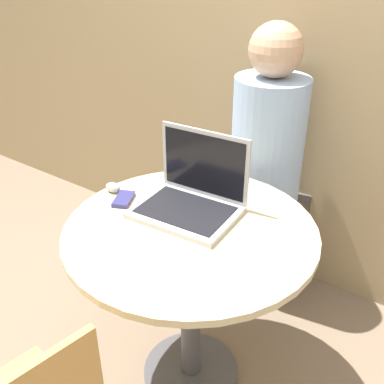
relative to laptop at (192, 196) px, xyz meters
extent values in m
plane|color=#7F6B56|center=(0.06, -0.09, -0.76)|extent=(12.00, 12.00, 0.00)
cube|color=tan|center=(0.06, 0.76, 0.54)|extent=(7.00, 0.05, 2.60)
cylinder|color=#4C4C51|center=(0.06, -0.09, -0.75)|extent=(0.38, 0.38, 0.02)
cylinder|color=#4C4C51|center=(0.06, -0.09, -0.41)|extent=(0.07, 0.07, 0.66)
cylinder|color=beige|center=(0.06, -0.09, -0.07)|extent=(0.84, 0.84, 0.02)
cube|color=#B7B7BC|center=(0.00, -0.04, -0.05)|extent=(0.36, 0.28, 0.02)
cube|color=black|center=(0.00, -0.04, -0.03)|extent=(0.31, 0.22, 0.00)
cube|color=#B7B7BC|center=(-0.01, 0.09, 0.09)|extent=(0.34, 0.03, 0.25)
cube|color=black|center=(-0.01, 0.08, 0.09)|extent=(0.31, 0.02, 0.22)
cube|color=navy|center=(-0.23, -0.10, -0.05)|extent=(0.10, 0.12, 0.02)
ellipsoid|color=#B2B2B7|center=(-0.31, -0.06, -0.04)|extent=(0.06, 0.04, 0.04)
cube|color=#4C4742|center=(0.03, 0.65, -0.53)|extent=(0.33, 0.46, 0.47)
cylinder|color=#9EBCE5|center=(0.02, 0.54, 0.00)|extent=(0.31, 0.31, 0.58)
sphere|color=tan|center=(0.02, 0.54, 0.40)|extent=(0.21, 0.21, 0.21)
camera|label=1|loc=(0.76, -1.10, 0.77)|focal=42.00mm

